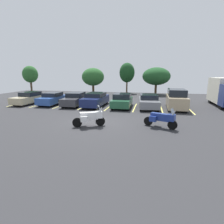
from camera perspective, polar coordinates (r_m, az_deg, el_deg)
ground at (r=13.24m, az=-5.33°, el=-3.65°), size 44.00×44.00×0.10m
motorcycle_touring at (r=12.22m, az=-6.95°, el=-1.57°), size 2.06×1.25×1.41m
motorcycle_second at (r=12.29m, az=15.41°, el=-1.94°), size 2.15×1.21×1.38m
parking_stripes at (r=19.95m, az=-4.61°, el=1.89°), size 19.28×4.87×0.01m
car_champagne at (r=23.54m, az=-24.71°, el=4.05°), size 2.03×4.63×1.39m
car_blue at (r=21.97m, az=-18.32°, el=4.05°), size 1.79×4.28×1.38m
car_charcoal at (r=20.73m, az=-11.64°, el=4.02°), size 1.99×4.58×1.42m
car_navy at (r=19.90m, az=-5.20°, el=3.98°), size 1.99×4.91×1.46m
car_green at (r=19.11m, az=3.24°, el=3.62°), size 1.96×4.32×1.46m
car_grey at (r=19.22m, az=11.56°, el=3.35°), size 2.25×4.74×1.39m
car_tan at (r=19.38m, az=19.75°, el=3.79°), size 1.92×4.54×1.99m
tree_left at (r=33.08m, az=4.79°, el=12.30°), size 2.71×2.71×5.41m
tree_rear at (r=38.71m, az=-24.52°, el=10.80°), size 2.86×2.86×4.96m
tree_far_left at (r=29.62m, az=-6.05°, el=10.99°), size 3.55×3.55×4.40m
tree_center_left at (r=31.79m, az=13.87°, el=10.93°), size 4.64×4.64×4.54m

